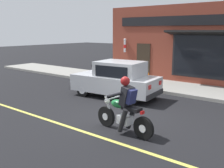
# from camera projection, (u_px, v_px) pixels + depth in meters

# --- Properties ---
(ground_plane) EXTENTS (80.00, 80.00, 0.00)m
(ground_plane) POSITION_uv_depth(u_px,v_px,m) (120.00, 116.00, 8.91)
(ground_plane) COLOR black
(sidewalk_curb) EXTENTS (2.60, 22.00, 0.14)m
(sidewalk_curb) POSITION_uv_depth(u_px,v_px,m) (131.00, 81.00, 14.59)
(sidewalk_curb) COLOR gray
(sidewalk_curb) RESTS_ON ground
(lane_stripe) EXTENTS (0.12, 19.80, 0.01)m
(lane_stripe) POSITION_uv_depth(u_px,v_px,m) (22.00, 112.00, 9.35)
(lane_stripe) COLOR #D1C64C
(lane_stripe) RESTS_ON ground
(storefront_building) EXTENTS (1.25, 10.21, 4.20)m
(storefront_building) POSITION_uv_depth(u_px,v_px,m) (193.00, 45.00, 13.63)
(storefront_building) COLOR brown
(storefront_building) RESTS_ON ground
(motorcycle_with_rider) EXTENTS (0.61, 2.02, 1.62)m
(motorcycle_with_rider) POSITION_uv_depth(u_px,v_px,m) (124.00, 110.00, 7.31)
(motorcycle_with_rider) COLOR black
(motorcycle_with_rider) RESTS_ON ground
(car_hatchback) EXTENTS (2.00, 3.92, 1.57)m
(car_hatchback) POSITION_uv_depth(u_px,v_px,m) (117.00, 80.00, 11.26)
(car_hatchback) COLOR black
(car_hatchback) RESTS_ON ground
(traffic_cone) EXTENTS (0.36, 0.36, 0.60)m
(traffic_cone) POSITION_uv_depth(u_px,v_px,m) (149.00, 78.00, 13.51)
(traffic_cone) COLOR black
(traffic_cone) RESTS_ON sidewalk_curb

